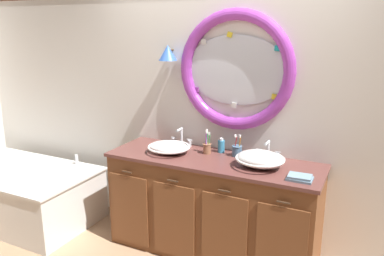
{
  "coord_description": "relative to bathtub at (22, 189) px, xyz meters",
  "views": [
    {
      "loc": [
        1.26,
        -2.65,
        2.0
      ],
      "look_at": [
        -0.16,
        0.25,
        1.14
      ],
      "focal_mm": 36.07,
      "sensor_mm": 36.0,
      "label": 1
    }
  ],
  "objects": [
    {
      "name": "back_wall_assembly",
      "position": [
        2.02,
        0.64,
        1.0
      ],
      "size": [
        6.4,
        0.26,
        2.6
      ],
      "color": "silver",
      "rests_on": "ground_plane"
    },
    {
      "name": "vanity_counter",
      "position": [
        2.05,
        0.31,
        0.11
      ],
      "size": [
        1.87,
        0.63,
        0.89
      ],
      "color": "brown",
      "rests_on": "ground_plane"
    },
    {
      "name": "bathtub",
      "position": [
        0.0,
        0.0,
        0.0
      ],
      "size": [
        1.56,
        0.92,
        0.66
      ],
      "color": "white",
      "rests_on": "ground_plane"
    },
    {
      "name": "sink_basin_left",
      "position": [
        1.63,
        0.28,
        0.61
      ],
      "size": [
        0.38,
        0.38,
        0.1
      ],
      "color": "white",
      "rests_on": "vanity_counter"
    },
    {
      "name": "sink_basin_right",
      "position": [
        2.47,
        0.28,
        0.63
      ],
      "size": [
        0.4,
        0.4,
        0.14
      ],
      "color": "white",
      "rests_on": "vanity_counter"
    },
    {
      "name": "faucet_set_left",
      "position": [
        1.63,
        0.52,
        0.62
      ],
      "size": [
        0.22,
        0.11,
        0.18
      ],
      "color": "silver",
      "rests_on": "vanity_counter"
    },
    {
      "name": "faucet_set_right",
      "position": [
        2.47,
        0.52,
        0.62
      ],
      "size": [
        0.22,
        0.13,
        0.16
      ],
      "color": "silver",
      "rests_on": "vanity_counter"
    },
    {
      "name": "toothbrush_holder_left",
      "position": [
        1.95,
        0.41,
        0.61
      ],
      "size": [
        0.08,
        0.08,
        0.22
      ],
      "color": "#996647",
      "rests_on": "vanity_counter"
    },
    {
      "name": "toothbrush_holder_right",
      "position": [
        2.21,
        0.46,
        0.61
      ],
      "size": [
        0.09,
        0.09,
        0.2
      ],
      "color": "slate",
      "rests_on": "vanity_counter"
    },
    {
      "name": "soap_dispenser",
      "position": [
        2.05,
        0.5,
        0.62
      ],
      "size": [
        0.06,
        0.07,
        0.14
      ],
      "color": "#388EBC",
      "rests_on": "vanity_counter"
    },
    {
      "name": "folded_hand_towel",
      "position": [
        2.82,
        0.15,
        0.57
      ],
      "size": [
        0.18,
        0.14,
        0.04
      ],
      "color": "#7593A8",
      "rests_on": "vanity_counter"
    }
  ]
}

